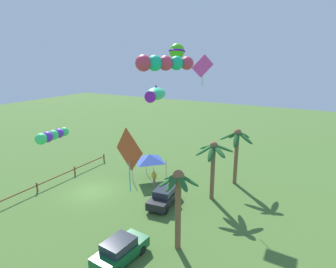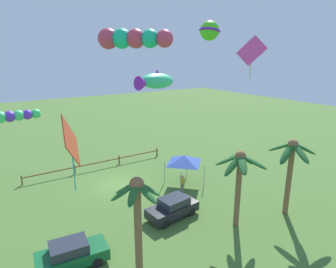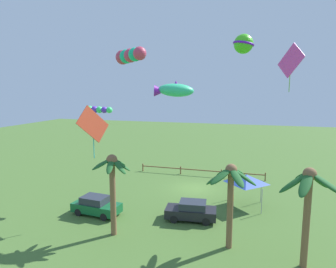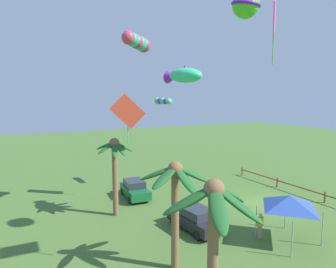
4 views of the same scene
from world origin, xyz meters
name	(u,v)px [view 1 (image 1 of 4)]	position (x,y,z in m)	size (l,w,h in m)	color
ground_plane	(93,191)	(0.00, 0.00, 0.00)	(120.00, 120.00, 0.00)	#476B2D
palm_tree_0	(178,193)	(3.56, 11.18, 4.15)	(2.68, 2.75, 5.73)	brown
palm_tree_1	(213,156)	(-4.31, 10.71, 4.18)	(3.25, 3.45, 5.52)	brown
palm_tree_2	(237,143)	(-8.62, 11.63, 4.37)	(3.39, 3.61, 5.85)	brown
rail_fence	(57,177)	(0.21, -4.68, 0.61)	(14.66, 0.12, 0.95)	brown
parked_car_0	(164,197)	(-1.19, 7.40, 0.75)	(4.06, 2.10, 1.51)	black
parked_car_1	(120,250)	(6.46, 8.52, 0.75)	(4.04, 2.05, 1.51)	#145B2D
spectator_0	(154,178)	(-4.09, 4.58, 0.81)	(0.28, 0.55, 1.59)	gray
festival_tent	(149,158)	(-5.16, 3.37, 2.47)	(2.86, 2.86, 2.85)	#9E9EA3
kite_tube_0	(52,136)	(7.94, 5.04, 8.27)	(2.46, 0.84, 0.66)	#3EEF71
kite_diamond_1	(129,151)	(6.06, 9.20, 7.43)	(1.22, 2.72, 4.07)	#BF3C22
kite_fish_2	(155,94)	(0.24, 7.50, 10.03)	(3.16, 2.01, 1.25)	#35D28B
kite_diamond_3	(203,67)	(-7.67, 8.07, 11.85)	(1.47, 1.71, 3.09)	#E944A7
kite_ball_4	(177,51)	(-4.64, 6.80, 13.23)	(1.88, 1.88, 1.36)	#45CB1E
kite_tube_5	(163,63)	(2.79, 9.63, 12.36)	(3.03, 2.91, 1.02)	#CA3854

